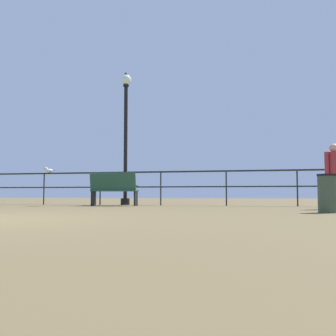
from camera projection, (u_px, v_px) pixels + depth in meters
pier_railing at (130, 180)px, 12.68m from camera, size 18.90×0.05×1.10m
bench_near_left at (114, 188)px, 11.96m from camera, size 1.48×0.68×1.02m
lamppost_center at (126, 127)px, 13.14m from camera, size 0.36×0.36×4.56m
person_by_bench at (334, 171)px, 9.29m from camera, size 0.47×0.30×1.58m
seagull_on_rail at (49, 170)px, 13.38m from camera, size 0.33×0.30×0.19m
trash_bin at (327, 193)px, 7.48m from camera, size 0.38×0.38×0.75m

